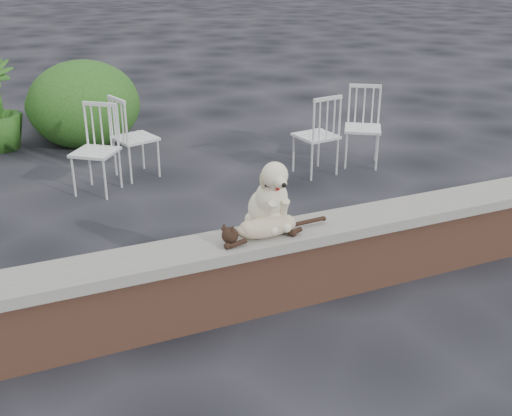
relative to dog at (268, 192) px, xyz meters
name	(u,v)px	position (x,y,z in m)	size (l,w,h in m)	color
ground	(374,279)	(0.89, -0.11, -0.85)	(60.00, 60.00, 0.00)	black
brick_wall	(376,251)	(0.89, -0.11, -0.60)	(6.00, 0.30, 0.50)	brown
capstone	(379,217)	(0.89, -0.11, -0.31)	(6.20, 0.40, 0.08)	slate
dog	(268,192)	(0.00, 0.00, 0.00)	(0.35, 0.46, 0.54)	beige
cat	(266,226)	(-0.08, -0.15, -0.18)	(0.99, 0.24, 0.17)	tan
chair_d	(363,127)	(2.31, 2.33, -0.38)	(0.56, 0.56, 0.94)	white
chair_c	(316,134)	(1.66, 2.28, -0.38)	(0.56, 0.56, 0.94)	white
chair_e	(135,137)	(-0.26, 3.02, -0.38)	(0.56, 0.56, 0.94)	white
chair_b	(95,150)	(-0.77, 2.69, -0.38)	(0.56, 0.56, 0.94)	white
shrubbery	(27,117)	(-1.30, 4.46, -0.39)	(3.92, 2.72, 1.16)	#214915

